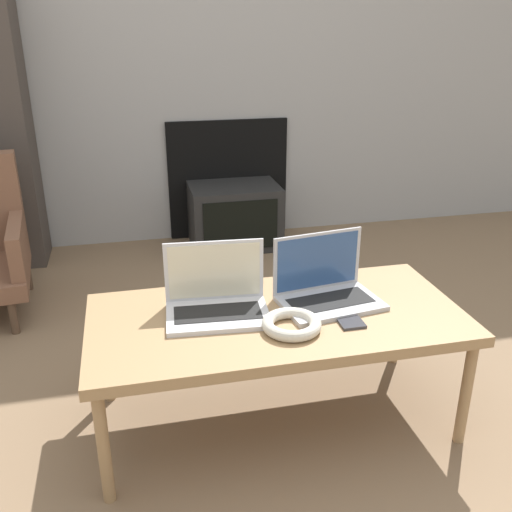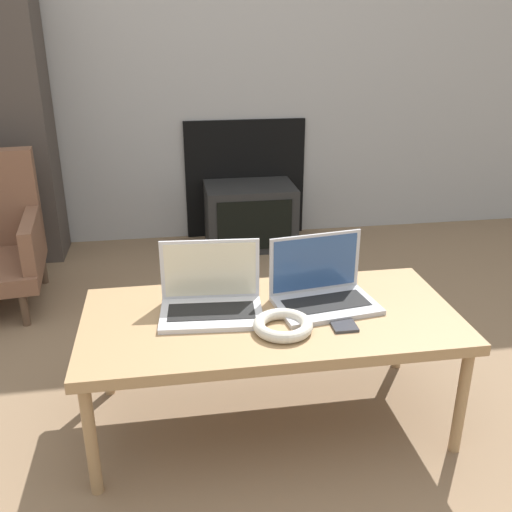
# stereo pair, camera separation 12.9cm
# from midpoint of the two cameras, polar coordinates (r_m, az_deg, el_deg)

# --- Properties ---
(ground_plane) EXTENTS (14.00, 14.00, 0.00)m
(ground_plane) POSITION_cam_midpoint_polar(r_m,az_deg,el_deg) (1.85, 2.28, -21.41)
(ground_plane) COLOR #7A6047
(wall_back) EXTENTS (7.00, 0.08, 2.60)m
(wall_back) POSITION_cam_midpoint_polar(r_m,az_deg,el_deg) (3.50, -7.50, 22.37)
(wall_back) COLOR #999999
(wall_back) RESTS_ON ground_plane
(table) EXTENTS (1.20, 0.57, 0.41)m
(table) POSITION_cam_midpoint_polar(r_m,az_deg,el_deg) (1.85, 0.09, -6.77)
(table) COLOR #9E7A51
(table) RESTS_ON ground_plane
(laptop_left) EXTENTS (0.34, 0.24, 0.22)m
(laptop_left) POSITION_cam_midpoint_polar(r_m,az_deg,el_deg) (1.84, -5.99, -4.23)
(laptop_left) COLOR silver
(laptop_left) RESTS_ON table
(laptop_right) EXTENTS (0.35, 0.26, 0.22)m
(laptop_right) POSITION_cam_midpoint_polar(r_m,az_deg,el_deg) (1.91, 5.04, -3.12)
(laptop_right) COLOR #B2B2B7
(laptop_right) RESTS_ON table
(headphones) EXTENTS (0.18, 0.18, 0.04)m
(headphones) POSITION_cam_midpoint_polar(r_m,az_deg,el_deg) (1.74, 1.45, -6.87)
(headphones) COLOR beige
(headphones) RESTS_ON table
(phone) EXTENTS (0.07, 0.12, 0.01)m
(phone) POSITION_cam_midpoint_polar(r_m,az_deg,el_deg) (1.81, 7.20, -6.32)
(phone) COLOR #333338
(phone) RESTS_ON table
(tv) EXTENTS (0.53, 0.38, 0.38)m
(tv) POSITION_cam_midpoint_polar(r_m,az_deg,el_deg) (3.46, -3.22, 4.03)
(tv) COLOR black
(tv) RESTS_ON ground_plane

